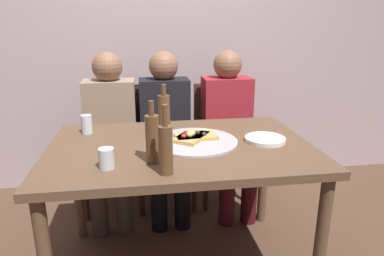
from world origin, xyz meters
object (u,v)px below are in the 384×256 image
pizza_tray (195,141)px  chair_left (113,139)px  chair_right (224,134)px  pizza_slice_extra (191,137)px  dining_table (181,159)px  chair_middle (165,136)px  guest_in_beanie (166,126)px  guest_in_sweater (110,129)px  guest_by_wall (229,124)px  pizza_slice_last (195,136)px  beer_bottle (164,111)px  water_bottle (166,148)px  wine_bottle (152,138)px  tumbler_near (87,124)px  plate_stack (265,139)px  tumbler_far (107,158)px

pizza_tray → chair_left: bearing=120.8°
chair_right → pizza_slice_extra: bearing=64.6°
dining_table → chair_left: 0.96m
dining_table → chair_middle: size_ratio=1.51×
chair_right → guest_in_beanie: guest_in_beanie is taller
guest_in_sweater → guest_by_wall: 0.86m
pizza_slice_last → guest_by_wall: bearing=61.0°
pizza_tray → beer_bottle: beer_bottle is taller
dining_table → chair_middle: bearing=91.7°
chair_left → guest_in_beanie: size_ratio=0.77×
chair_left → chair_middle: (0.39, 0.00, 0.00)m
water_bottle → chair_left: water_bottle is taller
water_bottle → pizza_slice_extra: bearing=67.5°
wine_bottle → guest_by_wall: bearing=57.0°
guest_in_sweater → guest_in_beanie: 0.39m
pizza_slice_last → chair_left: (-0.51, 0.79, -0.26)m
pizza_tray → pizza_slice_extra: bearing=120.0°
dining_table → beer_bottle: beer_bottle is taller
beer_bottle → pizza_tray: bearing=-63.1°
water_bottle → tumbler_near: (-0.40, 0.62, -0.06)m
pizza_tray → water_bottle: bearing=-116.1°
pizza_tray → pizza_slice_extra: size_ratio=1.78×
plate_stack → wine_bottle: bearing=-161.6°
dining_table → guest_in_beanie: size_ratio=1.16×
beer_bottle → chair_right: 0.83m
pizza_tray → chair_left: (-0.50, 0.83, -0.24)m
beer_bottle → chair_middle: bearing=86.3°
guest_in_sweater → chair_right: bearing=-170.0°
water_bottle → chair_right: (0.55, 1.20, -0.35)m
tumbler_near → guest_by_wall: 1.06m
plate_stack → chair_left: chair_left is taller
chair_left → chair_right: (0.86, 0.00, 0.00)m
tumbler_far → plate_stack: (0.81, 0.24, -0.04)m
tumbler_far → guest_in_beanie: size_ratio=0.08×
pizza_slice_extra → tumbler_far: size_ratio=2.80×
water_bottle → chair_left: bearing=104.7°
wine_bottle → tumbler_near: 0.60m
pizza_tray → plate_stack: (0.38, -0.03, 0.00)m
plate_stack → guest_in_beanie: bearing=123.9°
pizza_tray → guest_in_sweater: (-0.50, 0.68, -0.12)m
pizza_tray → guest_by_wall: (0.37, 0.68, -0.12)m
chair_left → guest_by_wall: guest_by_wall is taller
dining_table → water_bottle: water_bottle is taller
pizza_slice_last → tumbler_far: 0.54m
tumbler_far → guest_by_wall: size_ratio=0.08×
tumbler_far → guest_in_sweater: (-0.06, 0.95, -0.16)m
chair_left → guest_in_beanie: guest_in_beanie is taller
beer_bottle → guest_in_sweater: (-0.36, 0.40, -0.22)m
pizza_slice_extra → tumbler_far: 0.51m
tumbler_far → chair_left: (-0.06, 1.11, -0.28)m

